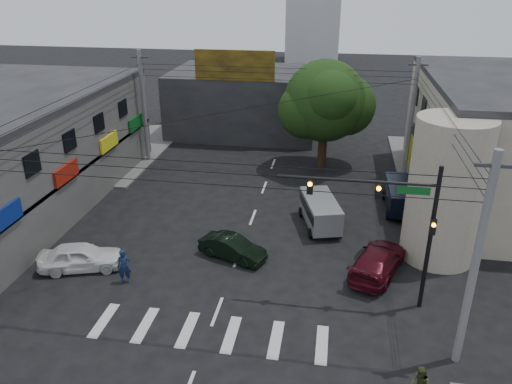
% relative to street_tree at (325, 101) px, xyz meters
% --- Properties ---
extents(ground, '(160.00, 160.00, 0.00)m').
position_rel_street_tree_xyz_m(ground, '(-4.00, -17.00, -5.47)').
color(ground, black).
rests_on(ground, ground).
extents(sidewalk_far_left, '(16.00, 16.00, 0.15)m').
position_rel_street_tree_xyz_m(sidewalk_far_left, '(-22.00, 1.00, -5.40)').
color(sidewalk_far_left, '#514F4C').
rests_on(sidewalk_far_left, ground).
extents(sidewalk_far_right, '(16.00, 16.00, 0.15)m').
position_rel_street_tree_xyz_m(sidewalk_far_right, '(14.00, 1.00, -5.40)').
color(sidewalk_far_right, '#514F4C').
rests_on(sidewalk_far_right, ground).
extents(corner_column, '(4.00, 4.00, 8.00)m').
position_rel_street_tree_xyz_m(corner_column, '(7.00, -13.00, -1.47)').
color(corner_column, gray).
rests_on(corner_column, ground).
extents(building_far, '(14.00, 10.00, 6.00)m').
position_rel_street_tree_xyz_m(building_far, '(-8.00, 9.00, -2.47)').
color(building_far, '#232326').
rests_on(building_far, ground).
extents(billboard, '(7.00, 0.30, 2.60)m').
position_rel_street_tree_xyz_m(billboard, '(-8.00, 4.10, 1.83)').
color(billboard, olive).
rests_on(billboard, building_far).
extents(street_tree, '(6.40, 6.40, 8.70)m').
position_rel_street_tree_xyz_m(street_tree, '(0.00, 0.00, 0.00)').
color(street_tree, black).
rests_on(street_tree, ground).
extents(traffic_gantry, '(7.10, 0.35, 7.20)m').
position_rel_street_tree_xyz_m(traffic_gantry, '(3.82, -18.00, -0.64)').
color(traffic_gantry, black).
rests_on(traffic_gantry, ground).
extents(utility_pole_near_right, '(0.32, 0.32, 9.20)m').
position_rel_street_tree_xyz_m(utility_pole_near_right, '(6.50, -21.50, -0.87)').
color(utility_pole_near_right, '#59595B').
rests_on(utility_pole_near_right, ground).
extents(utility_pole_far_left, '(0.32, 0.32, 9.20)m').
position_rel_street_tree_xyz_m(utility_pole_far_left, '(-14.50, -1.00, -0.87)').
color(utility_pole_far_left, '#59595B').
rests_on(utility_pole_far_left, ground).
extents(utility_pole_far_right, '(0.32, 0.32, 9.20)m').
position_rel_street_tree_xyz_m(utility_pole_far_right, '(6.50, -1.00, -0.87)').
color(utility_pole_far_right, '#59595B').
rests_on(utility_pole_far_right, ground).
extents(dark_sedan, '(3.92, 4.75, 1.27)m').
position_rel_street_tree_xyz_m(dark_sedan, '(-4.27, -15.12, -4.84)').
color(dark_sedan, black).
rests_on(dark_sedan, ground).
extents(white_compact, '(4.19, 5.34, 1.48)m').
position_rel_street_tree_xyz_m(white_compact, '(-12.07, -17.55, -4.73)').
color(white_compact, white).
rests_on(white_compact, ground).
extents(maroon_sedan, '(5.34, 6.38, 1.46)m').
position_rel_street_tree_xyz_m(maroon_sedan, '(3.63, -15.33, -4.74)').
color(maroon_sedan, '#420913').
rests_on(maroon_sedan, ground).
extents(silver_minivan, '(5.26, 4.07, 1.85)m').
position_rel_street_tree_xyz_m(silver_minivan, '(0.37, -10.52, -4.55)').
color(silver_minivan, gray).
rests_on(silver_minivan, ground).
extents(navy_van, '(4.62, 1.88, 1.83)m').
position_rel_street_tree_xyz_m(navy_van, '(5.52, -7.26, -4.56)').
color(navy_van, black).
rests_on(navy_van, ground).
extents(traffic_officer, '(0.97, 0.89, 1.88)m').
position_rel_street_tree_xyz_m(traffic_officer, '(-9.22, -18.41, -4.53)').
color(traffic_officer, '#11203E').
rests_on(traffic_officer, ground).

